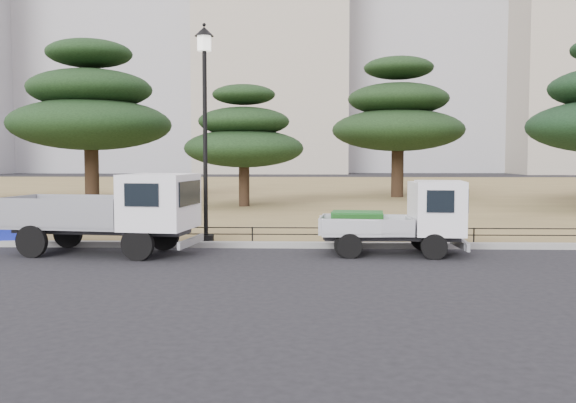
{
  "coord_description": "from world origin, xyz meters",
  "views": [
    {
      "loc": [
        0.55,
        -14.6,
        2.46
      ],
      "look_at": [
        0.0,
        2.0,
        1.3
      ],
      "focal_mm": 40.0,
      "sensor_mm": 36.0,
      "label": 1
    }
  ],
  "objects_px": {
    "truck_large": "(113,210)",
    "truck_kei_front": "(401,219)",
    "street_lamp": "(205,97)",
    "truck_kei_rear": "(404,218)"
  },
  "relations": [
    {
      "from": "truck_kei_front",
      "to": "street_lamp",
      "type": "distance_m",
      "value": 6.21
    },
    {
      "from": "truck_kei_rear",
      "to": "street_lamp",
      "type": "bearing_deg",
      "value": 170.91
    },
    {
      "from": "truck_kei_rear",
      "to": "street_lamp",
      "type": "height_order",
      "value": "street_lamp"
    },
    {
      "from": "truck_large",
      "to": "truck_kei_rear",
      "type": "distance_m",
      "value": 7.32
    },
    {
      "from": "truck_kei_front",
      "to": "truck_large",
      "type": "bearing_deg",
      "value": -179.54
    },
    {
      "from": "street_lamp",
      "to": "truck_kei_rear",
      "type": "bearing_deg",
      "value": -15.0
    },
    {
      "from": "truck_kei_rear",
      "to": "street_lamp",
      "type": "relative_size",
      "value": 0.63
    },
    {
      "from": "truck_kei_rear",
      "to": "street_lamp",
      "type": "distance_m",
      "value": 6.26
    },
    {
      "from": "truck_large",
      "to": "truck_kei_front",
      "type": "xyz_separation_m",
      "value": [
        7.26,
        0.23,
        -0.22
      ]
    },
    {
      "from": "truck_large",
      "to": "truck_kei_front",
      "type": "relative_size",
      "value": 1.4
    }
  ]
}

